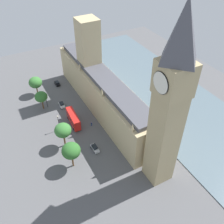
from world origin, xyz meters
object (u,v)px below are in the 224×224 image
street_lamp_slot_10 (46,99)px  clock_tower (170,104)px  pedestrian_leading (92,124)px  plane_tree_midblock (63,130)px  street_lamp_kerbside (58,120)px  plane_tree_trailing (71,151)px  plane_tree_under_trees (35,83)px  parliament_building (101,88)px  car_silver_far_end (95,148)px  car_white_opposite_hall (62,105)px  car_black_corner (57,83)px  plane_tree_by_river_gate (41,97)px  double_decker_bus_near_tower (73,119)px

street_lamp_slot_10 → clock_tower: bearing=112.1°
pedestrian_leading → plane_tree_midblock: 15.00m
pedestrian_leading → street_lamp_kerbside: street_lamp_kerbside is taller
plane_tree_trailing → street_lamp_kerbside: 18.38m
plane_tree_midblock → plane_tree_under_trees: bearing=-89.9°
parliament_building → street_lamp_slot_10: (20.30, -10.00, -4.97)m
car_silver_far_end → plane_tree_under_trees: bearing=-78.9°
car_white_opposite_hall → pedestrian_leading: car_white_opposite_hall is taller
pedestrian_leading → car_black_corner: bearing=-44.7°
plane_tree_midblock → plane_tree_trailing: plane_tree_trailing is taller
pedestrian_leading → parliament_building: bearing=-92.9°
car_black_corner → plane_tree_midblock: bearing=-103.8°
car_white_opposite_hall → plane_tree_midblock: bearing=77.7°
clock_tower → pedestrian_leading: bearing=-74.4°
plane_tree_by_river_gate → parliament_building: bearing=155.9°
double_decker_bus_near_tower → street_lamp_slot_10: size_ratio=1.74×
car_black_corner → plane_tree_trailing: plane_tree_trailing is taller
parliament_building → street_lamp_slot_10: 23.17m
parliament_building → plane_tree_trailing: size_ratio=6.79×
plane_tree_midblock → street_lamp_kerbside: plane_tree_midblock is taller
parliament_building → plane_tree_by_river_gate: bearing=-24.1°
parliament_building → plane_tree_midblock: bearing=33.5°
clock_tower → car_black_corner: (10.93, -63.97, -27.21)m
double_decker_bus_near_tower → car_silver_far_end: bearing=98.3°
parliament_building → plane_tree_midblock: parliament_building is taller
car_silver_far_end → plane_tree_under_trees: size_ratio=0.50×
parliament_building → pedestrian_leading: size_ratio=39.45×
parliament_building → car_white_opposite_hall: 18.69m
plane_tree_under_trees → street_lamp_kerbside: size_ratio=1.22×
car_white_opposite_hall → double_decker_bus_near_tower: size_ratio=0.39×
car_black_corner → plane_tree_under_trees: plane_tree_under_trees is taller
plane_tree_midblock → plane_tree_by_river_gate: 24.00m
plane_tree_trailing → plane_tree_under_trees: plane_tree_trailing is taller
street_lamp_kerbside → street_lamp_slot_10: (-0.11, -15.69, -0.55)m
car_silver_far_end → plane_tree_trailing: size_ratio=0.44×
parliament_building → double_decker_bus_near_tower: 16.61m
clock_tower → street_lamp_kerbside: (20.21, -33.91, -23.27)m
car_black_corner → plane_tree_by_river_gate: (10.95, 14.48, 5.15)m
car_black_corner → street_lamp_kerbside: street_lamp_kerbside is taller
car_silver_far_end → plane_tree_midblock: size_ratio=0.44×
car_silver_far_end → street_lamp_slot_10: bearing=-76.8°
clock_tower → plane_tree_under_trees: 68.14m
pedestrian_leading → plane_tree_by_river_gate: size_ratio=0.20×
plane_tree_trailing → plane_tree_by_river_gate: plane_tree_trailing is taller
plane_tree_by_river_gate → street_lamp_kerbside: 15.71m
clock_tower → plane_tree_midblock: (21.08, -25.53, -20.85)m
plane_tree_trailing → street_lamp_slot_10: plane_tree_trailing is taller
pedestrian_leading → plane_tree_under_trees: size_ratio=0.20×
pedestrian_leading → street_lamp_kerbside: 12.81m
parliament_building → clock_tower: 43.86m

